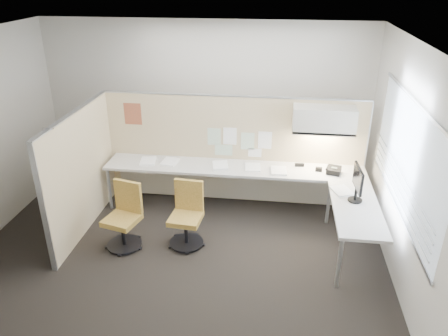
# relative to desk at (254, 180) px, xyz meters

# --- Properties ---
(floor) EXTENTS (5.50, 4.50, 0.01)m
(floor) POSITION_rel_desk_xyz_m (-0.93, -1.13, -0.61)
(floor) COLOR black
(floor) RESTS_ON ground
(ceiling) EXTENTS (5.50, 4.50, 0.01)m
(ceiling) POSITION_rel_desk_xyz_m (-0.93, -1.13, 2.20)
(ceiling) COLOR white
(ceiling) RESTS_ON wall_back
(wall_back) EXTENTS (5.50, 0.02, 2.80)m
(wall_back) POSITION_rel_desk_xyz_m (-0.93, 1.12, 0.80)
(wall_back) COLOR beige
(wall_back) RESTS_ON ground
(wall_front) EXTENTS (5.50, 0.02, 2.80)m
(wall_front) POSITION_rel_desk_xyz_m (-0.93, -3.38, 0.80)
(wall_front) COLOR beige
(wall_front) RESTS_ON ground
(wall_right) EXTENTS (0.02, 4.50, 2.80)m
(wall_right) POSITION_rel_desk_xyz_m (1.82, -1.13, 0.80)
(wall_right) COLOR beige
(wall_right) RESTS_ON ground
(window_pane) EXTENTS (0.01, 2.80, 1.30)m
(window_pane) POSITION_rel_desk_xyz_m (1.79, -1.13, 0.95)
(window_pane) COLOR #99A7B2
(window_pane) RESTS_ON wall_right
(partition_back) EXTENTS (4.10, 0.06, 1.75)m
(partition_back) POSITION_rel_desk_xyz_m (-0.38, 0.47, 0.27)
(partition_back) COLOR #C5B589
(partition_back) RESTS_ON floor
(partition_left) EXTENTS (0.06, 2.20, 1.75)m
(partition_left) POSITION_rel_desk_xyz_m (-2.43, -0.63, 0.27)
(partition_left) COLOR #C5B589
(partition_left) RESTS_ON floor
(desk) EXTENTS (4.00, 2.07, 0.73)m
(desk) POSITION_rel_desk_xyz_m (0.00, 0.00, 0.00)
(desk) COLOR beige
(desk) RESTS_ON floor
(overhead_bin) EXTENTS (0.90, 0.36, 0.38)m
(overhead_bin) POSITION_rel_desk_xyz_m (0.97, 0.26, 0.91)
(overhead_bin) COLOR beige
(overhead_bin) RESTS_ON partition_back
(task_light_strip) EXTENTS (0.60, 0.06, 0.02)m
(task_light_strip) POSITION_rel_desk_xyz_m (0.97, 0.26, 0.70)
(task_light_strip) COLOR #FFEABF
(task_light_strip) RESTS_ON overhead_bin
(pinned_papers) EXTENTS (1.01, 0.00, 0.47)m
(pinned_papers) POSITION_rel_desk_xyz_m (-0.30, 0.44, 0.43)
(pinned_papers) COLOR #8CBF8C
(pinned_papers) RESTS_ON partition_back
(poster) EXTENTS (0.28, 0.00, 0.35)m
(poster) POSITION_rel_desk_xyz_m (-1.98, 0.44, 0.82)
(poster) COLOR #DB4D1B
(poster) RESTS_ON partition_back
(chair_left) EXTENTS (0.52, 0.53, 0.91)m
(chair_left) POSITION_rel_desk_xyz_m (-1.70, -1.04, -0.18)
(chair_left) COLOR black
(chair_left) RESTS_ON floor
(chair_right) EXTENTS (0.47, 0.48, 0.90)m
(chair_right) POSITION_rel_desk_xyz_m (-0.87, -0.88, -0.18)
(chair_right) COLOR black
(chair_right) RESTS_ON floor
(monitor) EXTENTS (0.19, 0.46, 0.48)m
(monitor) POSITION_rel_desk_xyz_m (1.37, -0.72, 0.41)
(monitor) COLOR black
(monitor) RESTS_ON desk
(phone) EXTENTS (0.25, 0.24, 0.12)m
(phone) POSITION_rel_desk_xyz_m (1.16, 0.10, 0.18)
(phone) COLOR black
(phone) RESTS_ON desk
(stapler) EXTENTS (0.14, 0.05, 0.05)m
(stapler) POSITION_rel_desk_xyz_m (0.67, 0.29, 0.15)
(stapler) COLOR black
(stapler) RESTS_ON desk
(tape_dispenser) EXTENTS (0.11, 0.07, 0.06)m
(tape_dispenser) POSITION_rel_desk_xyz_m (0.96, 0.16, 0.16)
(tape_dispenser) COLOR black
(tape_dispenser) RESTS_ON desk
(coat_hook) EXTENTS (0.18, 0.44, 1.34)m
(coat_hook) POSITION_rel_desk_xyz_m (-2.51, -1.30, 0.82)
(coat_hook) COLOR silver
(coat_hook) RESTS_ON partition_left
(paper_stack_0) EXTENTS (0.27, 0.33, 0.03)m
(paper_stack_0) POSITION_rel_desk_xyz_m (-1.69, 0.15, 0.14)
(paper_stack_0) COLOR white
(paper_stack_0) RESTS_ON desk
(paper_stack_1) EXTENTS (0.27, 0.33, 0.02)m
(paper_stack_1) POSITION_rel_desk_xyz_m (-1.35, 0.18, 0.14)
(paper_stack_1) COLOR white
(paper_stack_1) RESTS_ON desk
(paper_stack_2) EXTENTS (0.28, 0.34, 0.04)m
(paper_stack_2) POSITION_rel_desk_xyz_m (-0.54, 0.13, 0.15)
(paper_stack_2) COLOR white
(paper_stack_2) RESTS_ON desk
(paper_stack_3) EXTENTS (0.26, 0.32, 0.02)m
(paper_stack_3) POSITION_rel_desk_xyz_m (-0.04, 0.15, 0.14)
(paper_stack_3) COLOR white
(paper_stack_3) RESTS_ON desk
(paper_stack_4) EXTENTS (0.25, 0.32, 0.03)m
(paper_stack_4) POSITION_rel_desk_xyz_m (0.36, 0.06, 0.14)
(paper_stack_4) COLOR white
(paper_stack_4) RESTS_ON desk
(paper_stack_5) EXTENTS (0.33, 0.36, 0.02)m
(paper_stack_5) POSITION_rel_desk_xyz_m (1.23, -0.47, 0.14)
(paper_stack_5) COLOR white
(paper_stack_5) RESTS_ON desk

